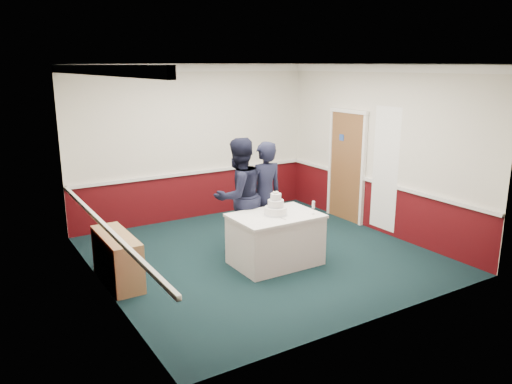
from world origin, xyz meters
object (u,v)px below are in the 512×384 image
sideboard (117,258)px  person_man (239,196)px  cake_knife (281,218)px  cake_table (275,239)px  champagne_flute (313,205)px  wedding_cake (276,208)px  person_woman (264,195)px

sideboard → person_man: 2.14m
person_man → cake_knife: bearing=93.0°
cake_table → champagne_flute: (0.50, -0.28, 0.53)m
champagne_flute → person_man: size_ratio=0.11×
cake_table → cake_knife: cake_knife is taller
cake_knife → person_man: (-0.19, 0.94, 0.15)m
person_man → wedding_cake: bearing=98.1°
cake_knife → champagne_flute: size_ratio=1.07×
wedding_cake → cake_knife: bearing=-98.5°
sideboard → champagne_flute: champagne_flute is taller
wedding_cake → cake_knife: wedding_cake is taller
person_man → champagne_flute: bearing=116.8°
sideboard → cake_knife: bearing=-19.9°
sideboard → person_woman: (2.51, 0.08, 0.55)m
champagne_flute → person_man: person_man is taller
cake_knife → wedding_cake: bearing=79.1°
cake_table → cake_knife: 0.44m
person_man → cake_table: bearing=98.1°
sideboard → person_man: (2.05, 0.13, 0.59)m
wedding_cake → person_woman: 0.74m
cake_table → champagne_flute: bearing=-29.2°
sideboard → person_man: person_man is taller
cake_table → person_man: bearing=106.4°
sideboard → cake_table: cake_table is taller
person_woman → cake_knife: bearing=72.6°
cake_knife → champagne_flute: (0.53, -0.08, 0.14)m
sideboard → cake_table: (2.27, -0.61, 0.05)m
cake_table → person_man: size_ratio=0.70×
sideboard → person_woman: person_woman is taller
wedding_cake → champagne_flute: (0.50, -0.28, 0.03)m
champagne_flute → sideboard: bearing=162.1°
champagne_flute → wedding_cake: bearing=150.8°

